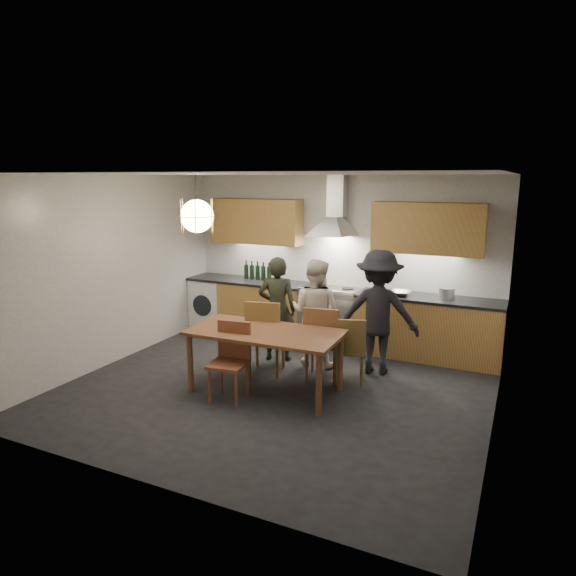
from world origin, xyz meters
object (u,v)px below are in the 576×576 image
at_px(chair_back_left, 265,333).
at_px(chair_front, 231,355).
at_px(person_left, 277,309).
at_px(wine_bottles, 258,271).
at_px(person_mid, 315,312).
at_px(person_right, 378,312).
at_px(stock_pot, 447,294).
at_px(dining_table, 265,338).
at_px(mixing_bowl, 401,293).

relative_size(chair_back_left, chair_front, 1.11).
xyz_separation_m(chair_front, person_left, (-0.08, 1.39, 0.22)).
bearing_deg(wine_bottles, chair_front, -68.43).
relative_size(person_mid, person_right, 0.90).
xyz_separation_m(chair_back_left, stock_pot, (2.04, 1.58, 0.39)).
height_order(person_left, person_mid, person_left).
bearing_deg(chair_front, dining_table, 41.85).
distance_m(person_right, wine_bottles, 2.50).
xyz_separation_m(dining_table, mixing_bowl, (1.16, 1.97, 0.26)).
xyz_separation_m(chair_back_left, wine_bottles, (-1.00, 1.67, 0.47)).
distance_m(chair_back_left, chair_front, 0.79).
bearing_deg(chair_back_left, person_left, -92.52).
height_order(person_left, wine_bottles, person_left).
height_order(chair_front, person_right, person_right).
height_order(mixing_bowl, stock_pot, stock_pot).
relative_size(dining_table, wine_bottles, 3.66).
distance_m(chair_back_left, person_left, 0.63).
bearing_deg(mixing_bowl, chair_front, -122.23).
distance_m(chair_back_left, person_right, 1.52).
relative_size(mixing_bowl, stock_pot, 1.32).
distance_m(chair_front, mixing_bowl, 2.74).
distance_m(person_left, person_mid, 0.55).
bearing_deg(chair_front, person_left, 86.28).
bearing_deg(person_right, chair_back_left, 19.79).
height_order(chair_back_left, chair_front, chair_back_left).
distance_m(person_left, wine_bottles, 1.42).
relative_size(person_right, stock_pot, 7.61).
height_order(dining_table, stock_pot, stock_pot).
xyz_separation_m(chair_front, person_mid, (0.46, 1.47, 0.22)).
bearing_deg(chair_back_left, person_right, -163.64).
bearing_deg(stock_pot, person_right, -131.18).
bearing_deg(stock_pot, person_left, -155.52).
relative_size(person_right, mixing_bowl, 5.79).
relative_size(person_left, mixing_bowl, 5.24).
xyz_separation_m(person_right, wine_bottles, (-2.31, 0.93, 0.23)).
xyz_separation_m(person_right, mixing_bowl, (0.11, 0.76, 0.11)).
relative_size(stock_pot, wine_bottles, 0.43).
height_order(dining_table, person_right, person_right).
height_order(dining_table, person_left, person_left).
distance_m(person_right, mixing_bowl, 0.78).
distance_m(dining_table, person_right, 1.61).
height_order(person_right, mixing_bowl, person_right).
distance_m(dining_table, mixing_bowl, 2.30).
height_order(person_mid, wine_bottles, person_mid).
bearing_deg(dining_table, chair_front, -132.67).
bearing_deg(person_left, chair_back_left, 82.17).
xyz_separation_m(mixing_bowl, wine_bottles, (-2.42, 0.17, 0.12)).
relative_size(person_mid, stock_pot, 6.84).
distance_m(dining_table, chair_back_left, 0.54).
xyz_separation_m(dining_table, person_mid, (0.18, 1.15, 0.06)).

